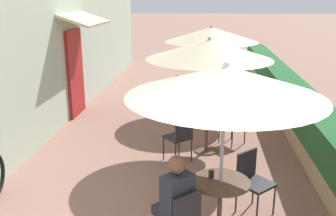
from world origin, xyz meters
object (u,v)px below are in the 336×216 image
(patio_umbrella_near, at_px, (225,81))
(cafe_chair_mid_left, at_px, (180,135))
(cafe_chair_near_right, at_px, (252,177))
(patio_umbrella_far, at_px, (211,35))
(cafe_chair_far_left, at_px, (236,95))
(patio_umbrella_mid, at_px, (209,49))
(cafe_chair_far_right, at_px, (184,89))
(seated_patron_near_left, at_px, (174,201))
(cafe_chair_mid_right, at_px, (230,118))
(patio_table_near, at_px, (220,197))
(coffee_cup_near, at_px, (211,174))
(patio_table_far, at_px, (209,92))
(patio_table_mid, at_px, (207,126))
(coffee_cup_far, at_px, (213,82))

(patio_umbrella_near, distance_m, cafe_chair_mid_left, 2.58)
(cafe_chair_near_right, relative_size, patio_umbrella_far, 0.38)
(patio_umbrella_far, relative_size, cafe_chair_far_left, 2.61)
(patio_umbrella_mid, height_order, cafe_chair_far_right, patio_umbrella_mid)
(seated_patron_near_left, height_order, cafe_chair_mid_right, seated_patron_near_left)
(patio_table_near, bearing_deg, seated_patron_near_left, -138.84)
(patio_umbrella_mid, xyz_separation_m, patio_umbrella_far, (0.07, 2.60, 0.00))
(coffee_cup_near, bearing_deg, cafe_chair_near_right, 39.36)
(coffee_cup_near, distance_m, patio_umbrella_mid, 2.76)
(patio_table_far, bearing_deg, cafe_chair_near_right, -83.34)
(coffee_cup_near, bearing_deg, patio_table_mid, 91.10)
(patio_table_far, distance_m, cafe_chair_far_right, 0.70)
(cafe_chair_mid_left, distance_m, patio_table_far, 3.17)
(patio_umbrella_near, bearing_deg, patio_umbrella_far, 91.01)
(patio_umbrella_near, relative_size, cafe_chair_mid_left, 2.61)
(cafe_chair_far_right, xyz_separation_m, coffee_cup_far, (0.74, -0.23, 0.25))
(cafe_chair_near_right, xyz_separation_m, patio_table_far, (-0.54, 4.63, -0.01))
(patio_table_near, xyz_separation_m, cafe_chair_near_right, (0.45, 0.54, 0.01))
(coffee_cup_far, bearing_deg, patio_umbrella_mid, -93.33)
(patio_table_near, bearing_deg, patio_umbrella_near, 0.00)
(seated_patron_near_left, distance_m, cafe_chair_mid_right, 3.66)
(cafe_chair_mid_right, bearing_deg, cafe_chair_mid_left, 6.24)
(patio_umbrella_near, bearing_deg, cafe_chair_mid_left, 107.08)
(cafe_chair_near_right, xyz_separation_m, cafe_chair_mid_right, (-0.15, 2.56, 0.00))
(patio_umbrella_near, bearing_deg, patio_table_near, 180.00)
(cafe_chair_mid_right, relative_size, patio_table_far, 1.20)
(seated_patron_near_left, relative_size, coffee_cup_far, 13.89)
(patio_umbrella_near, xyz_separation_m, cafe_chair_near_right, (0.45, 0.54, -1.44))
(cafe_chair_far_left, xyz_separation_m, cafe_chair_far_right, (-1.31, 0.52, 0.00))
(patio_table_mid, height_order, cafe_chair_far_right, cafe_chair_far_right)
(patio_table_far, bearing_deg, patio_umbrella_far, 82.87)
(patio_table_near, bearing_deg, cafe_chair_far_left, 83.46)
(cafe_chair_mid_right, bearing_deg, patio_umbrella_near, 42.14)
(patio_table_near, height_order, patio_umbrella_near, patio_umbrella_near)
(seated_patron_near_left, bearing_deg, patio_table_near, -2.89)
(patio_table_near, height_order, coffee_cup_far, coffee_cup_far)
(patio_umbrella_near, height_order, cafe_chair_near_right, patio_umbrella_near)
(cafe_chair_mid_right, height_order, cafe_chair_far_left, same)
(cafe_chair_near_right, height_order, patio_table_mid, cafe_chair_near_right)
(coffee_cup_near, distance_m, cafe_chair_far_left, 4.89)
(seated_patron_near_left, height_order, cafe_chair_near_right, seated_patron_near_left)
(patio_table_near, xyz_separation_m, cafe_chair_mid_left, (-0.63, 2.04, 0.01))
(patio_table_near, relative_size, seated_patron_near_left, 0.58)
(patio_umbrella_mid, bearing_deg, patio_umbrella_far, 88.45)
(coffee_cup_near, bearing_deg, patio_umbrella_mid, 91.10)
(patio_table_near, bearing_deg, patio_umbrella_far, 91.01)
(cafe_chair_far_right, bearing_deg, cafe_chair_mid_left, -60.25)
(patio_table_far, relative_size, patio_umbrella_far, 0.32)
(cafe_chair_mid_left, relative_size, cafe_chair_far_right, 1.00)
(patio_umbrella_mid, xyz_separation_m, cafe_chair_mid_right, (0.47, 0.53, -1.44))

